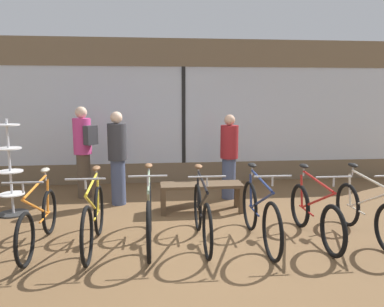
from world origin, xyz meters
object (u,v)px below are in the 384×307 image
at_px(bicycle_far_right, 366,213).
at_px(customer_mid_floor, 118,156).
at_px(bicycle_center, 202,215).
at_px(bicycle_center_left, 149,215).
at_px(customer_by_window, 229,155).
at_px(bicycle_center_right, 260,214).
at_px(bicycle_left, 94,218).
at_px(accessory_rack, 11,176).
at_px(bicycle_far_left, 39,220).
at_px(bicycle_right, 314,214).
at_px(customer_near_rack, 83,149).
at_px(display_bench, 201,189).

height_order(bicycle_far_right, customer_mid_floor, customer_mid_floor).
distance_m(bicycle_center, bicycle_far_right, 2.31).
distance_m(bicycle_center_left, customer_by_window, 2.64).
bearing_deg(bicycle_center_right, bicycle_left, 178.13).
relative_size(bicycle_center_right, accessory_rack, 1.12).
height_order(bicycle_center_left, customer_mid_floor, customer_mid_floor).
height_order(bicycle_far_left, accessory_rack, accessory_rack).
bearing_deg(bicycle_center, bicycle_far_right, -2.10).
height_order(bicycle_far_left, bicycle_right, bicycle_right).
bearing_deg(bicycle_center_right, customer_near_rack, 137.03).
bearing_deg(bicycle_center_right, accessory_rack, 156.72).
bearing_deg(display_bench, bicycle_right, -45.82).
xyz_separation_m(bicycle_far_left, bicycle_center_left, (1.44, -0.06, 0.04)).
relative_size(bicycle_center, bicycle_far_right, 0.99).
distance_m(bicycle_left, display_bench, 2.12).
relative_size(bicycle_far_left, customer_by_window, 1.05).
xyz_separation_m(bicycle_far_right, customer_near_rack, (-4.28, 2.55, 0.59)).
distance_m(bicycle_center_right, display_bench, 1.58).
bearing_deg(customer_near_rack, bicycle_far_right, -30.78).
bearing_deg(bicycle_center, accessory_rack, 153.03).
bearing_deg(bicycle_far_right, accessory_rack, 163.09).
relative_size(bicycle_left, accessory_rack, 1.07).
xyz_separation_m(bicycle_center_left, bicycle_center, (0.71, 0.00, -0.01)).
height_order(bicycle_center_right, display_bench, bicycle_center_right).
xyz_separation_m(bicycle_center_right, customer_near_rack, (-2.75, 2.56, 0.55)).
distance_m(bicycle_center, customer_by_window, 2.31).
bearing_deg(customer_mid_floor, bicycle_center_left, -73.51).
bearing_deg(bicycle_center, customer_near_rack, 128.73).
bearing_deg(customer_by_window, bicycle_far_right, -55.74).
xyz_separation_m(bicycle_center_left, customer_mid_floor, (-0.58, 1.94, 0.49)).
relative_size(bicycle_left, bicycle_center, 1.01).
bearing_deg(display_bench, bicycle_far_right, -34.25).
distance_m(bicycle_center, customer_mid_floor, 2.38).
xyz_separation_m(bicycle_far_left, bicycle_left, (0.72, -0.08, 0.03)).
bearing_deg(bicycle_center_right, customer_by_window, 89.24).
xyz_separation_m(bicycle_center, customer_near_rack, (-1.98, 2.47, 0.57)).
distance_m(bicycle_center_right, bicycle_right, 0.79).
bearing_deg(bicycle_center_right, customer_mid_floor, 135.29).
bearing_deg(bicycle_far_right, bicycle_far_left, 178.22).
bearing_deg(bicycle_left, bicycle_center_right, -1.87).
bearing_deg(bicycle_left, bicycle_far_right, -0.93).
relative_size(bicycle_far_left, bicycle_center_left, 0.97).
distance_m(bicycle_right, bicycle_far_right, 0.74).
height_order(bicycle_left, customer_by_window, customer_by_window).
height_order(bicycle_center_left, bicycle_center, bicycle_center_left).
distance_m(bicycle_center, display_bench, 1.38).
relative_size(bicycle_right, customer_near_rack, 0.97).
bearing_deg(bicycle_right, customer_mid_floor, 144.87).
xyz_separation_m(accessory_rack, customer_mid_floor, (1.72, 0.41, 0.23)).
bearing_deg(bicycle_center, customer_mid_floor, 123.52).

